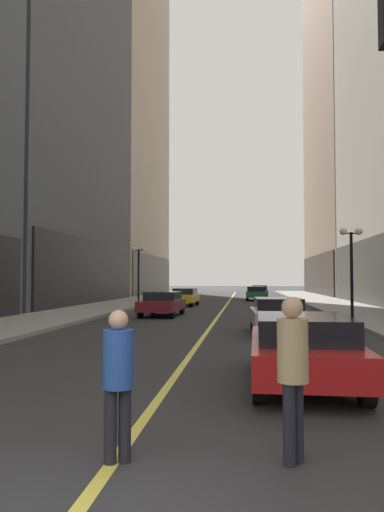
{
  "coord_description": "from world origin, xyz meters",
  "views": [
    {
      "loc": [
        1.46,
        -3.35,
        2.02
      ],
      "look_at": [
        -1.62,
        25.04,
        3.35
      ],
      "focal_mm": 34.45,
      "sensor_mm": 36.0,
      "label": 1
    }
  ],
  "objects_px": {
    "car_navy": "(260,291)",
    "street_lamp_right_mid": "(351,252)",
    "car_green": "(256,293)",
    "pedestrian_in_tan_trench": "(293,365)",
    "pedestrian_in_blue_hoodie": "(118,373)",
    "car_maroon": "(162,303)",
    "car_yellow": "(185,296)",
    "street_lamp_left_far": "(139,262)",
    "car_silver": "(277,314)",
    "car_red": "(302,347)"
  },
  "relations": [
    {
      "from": "car_maroon",
      "to": "car_yellow",
      "type": "bearing_deg",
      "value": 90.16
    },
    {
      "from": "car_red",
      "to": "car_silver",
      "type": "relative_size",
      "value": 1.14
    },
    {
      "from": "car_maroon",
      "to": "car_green",
      "type": "xyz_separation_m",
      "value": [
        5.5,
        20.06,
        0.0
      ]
    },
    {
      "from": "pedestrian_in_blue_hoodie",
      "to": "pedestrian_in_tan_trench",
      "type": "bearing_deg",
      "value": 5.49
    },
    {
      "from": "car_green",
      "to": "street_lamp_right_mid",
      "type": "bearing_deg",
      "value": -80.26
    },
    {
      "from": "car_maroon",
      "to": "pedestrian_in_tan_trench",
      "type": "height_order",
      "value": "pedestrian_in_tan_trench"
    },
    {
      "from": "car_silver",
      "to": "car_navy",
      "type": "bearing_deg",
      "value": 89.37
    },
    {
      "from": "car_yellow",
      "to": "street_lamp_left_far",
      "type": "relative_size",
      "value": 1.0
    },
    {
      "from": "car_maroon",
      "to": "street_lamp_right_mid",
      "type": "bearing_deg",
      "value": -16.77
    },
    {
      "from": "street_lamp_right_mid",
      "to": "pedestrian_in_blue_hoodie",
      "type": "bearing_deg",
      "value": -109.21
    },
    {
      "from": "street_lamp_right_mid",
      "to": "car_maroon",
      "type": "bearing_deg",
      "value": 163.23
    },
    {
      "from": "car_navy",
      "to": "street_lamp_right_mid",
      "type": "relative_size",
      "value": 1.08
    },
    {
      "from": "car_maroon",
      "to": "pedestrian_in_blue_hoodie",
      "type": "height_order",
      "value": "pedestrian_in_blue_hoodie"
    },
    {
      "from": "street_lamp_right_mid",
      "to": "car_silver",
      "type": "bearing_deg",
      "value": -125.93
    },
    {
      "from": "car_green",
      "to": "car_maroon",
      "type": "bearing_deg",
      "value": -105.32
    },
    {
      "from": "car_green",
      "to": "pedestrian_in_tan_trench",
      "type": "xyz_separation_m",
      "value": [
        -0.5,
        -40.93,
        0.35
      ]
    },
    {
      "from": "car_silver",
      "to": "street_lamp_right_mid",
      "type": "height_order",
      "value": "street_lamp_right_mid"
    },
    {
      "from": "car_red",
      "to": "car_navy",
      "type": "bearing_deg",
      "value": 89.38
    },
    {
      "from": "street_lamp_left_far",
      "to": "car_green",
      "type": "bearing_deg",
      "value": 50.57
    },
    {
      "from": "car_yellow",
      "to": "car_navy",
      "type": "xyz_separation_m",
      "value": [
        6.08,
        17.83,
        0.0
      ]
    },
    {
      "from": "street_lamp_right_mid",
      "to": "car_yellow",
      "type": "bearing_deg",
      "value": 126.01
    },
    {
      "from": "car_red",
      "to": "pedestrian_in_tan_trench",
      "type": "xyz_separation_m",
      "value": [
        -0.57,
        -4.1,
        0.35
      ]
    },
    {
      "from": "street_lamp_left_far",
      "to": "car_maroon",
      "type": "bearing_deg",
      "value": -70.01
    },
    {
      "from": "pedestrian_in_blue_hoodie",
      "to": "car_yellow",
      "type": "bearing_deg",
      "value": 95.69
    },
    {
      "from": "car_maroon",
      "to": "car_navy",
      "type": "bearing_deg",
      "value": 77.8
    },
    {
      "from": "car_silver",
      "to": "car_maroon",
      "type": "relative_size",
      "value": 0.93
    },
    {
      "from": "car_silver",
      "to": "car_yellow",
      "type": "xyz_separation_m",
      "value": [
        -5.69,
        18.21,
        0.0
      ]
    },
    {
      "from": "car_red",
      "to": "pedestrian_in_blue_hoodie",
      "type": "bearing_deg",
      "value": -120.16
    },
    {
      "from": "car_navy",
      "to": "pedestrian_in_tan_trench",
      "type": "bearing_deg",
      "value": -91.24
    },
    {
      "from": "car_silver",
      "to": "pedestrian_in_tan_trench",
      "type": "bearing_deg",
      "value": -92.94
    },
    {
      "from": "car_green",
      "to": "car_navy",
      "type": "bearing_deg",
      "value": 85.97
    },
    {
      "from": "car_green",
      "to": "car_navy",
      "type": "xyz_separation_m",
      "value": [
        0.56,
        7.94,
        -0.0
      ]
    },
    {
      "from": "pedestrian_in_blue_hoodie",
      "to": "street_lamp_right_mid",
      "type": "xyz_separation_m",
      "value": [
        6.35,
        18.21,
        2.28
      ]
    },
    {
      "from": "car_yellow",
      "to": "pedestrian_in_blue_hoodie",
      "type": "relative_size",
      "value": 2.65
    },
    {
      "from": "car_red",
      "to": "street_lamp_right_mid",
      "type": "bearing_deg",
      "value": 74.52
    },
    {
      "from": "car_red",
      "to": "street_lamp_left_far",
      "type": "distance_m",
      "value": 27.66
    },
    {
      "from": "pedestrian_in_blue_hoodie",
      "to": "car_silver",
      "type": "bearing_deg",
      "value": 78.79
    },
    {
      "from": "pedestrian_in_tan_trench",
      "to": "pedestrian_in_blue_hoodie",
      "type": "height_order",
      "value": "pedestrian_in_tan_trench"
    },
    {
      "from": "car_silver",
      "to": "pedestrian_in_tan_trench",
      "type": "xyz_separation_m",
      "value": [
        -0.66,
        -12.83,
        0.35
      ]
    },
    {
      "from": "car_red",
      "to": "car_navy",
      "type": "height_order",
      "value": "same"
    },
    {
      "from": "car_red",
      "to": "pedestrian_in_tan_trench",
      "type": "relative_size",
      "value": 2.58
    },
    {
      "from": "car_maroon",
      "to": "car_yellow",
      "type": "distance_m",
      "value": 10.17
    },
    {
      "from": "car_maroon",
      "to": "street_lamp_left_far",
      "type": "xyz_separation_m",
      "value": [
        -3.37,
        9.27,
        2.54
      ]
    },
    {
      "from": "car_yellow",
      "to": "car_green",
      "type": "height_order",
      "value": "same"
    },
    {
      "from": "car_red",
      "to": "car_maroon",
      "type": "distance_m",
      "value": 17.67
    },
    {
      "from": "car_green",
      "to": "street_lamp_left_far",
      "type": "relative_size",
      "value": 1.02
    },
    {
      "from": "car_silver",
      "to": "pedestrian_in_blue_hoodie",
      "type": "height_order",
      "value": "pedestrian_in_blue_hoodie"
    },
    {
      "from": "car_maroon",
      "to": "street_lamp_right_mid",
      "type": "distance_m",
      "value": 10.17
    },
    {
      "from": "car_yellow",
      "to": "street_lamp_left_far",
      "type": "distance_m",
      "value": 4.29
    },
    {
      "from": "car_silver",
      "to": "car_yellow",
      "type": "distance_m",
      "value": 19.07
    }
  ]
}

